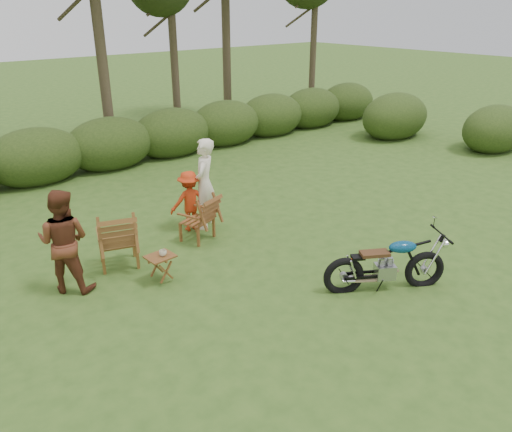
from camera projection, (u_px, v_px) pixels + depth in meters
ground at (364, 300)px, 7.76m from camera, size 80.00×80.00×0.00m
tree_line at (102, 21)px, 13.43m from camera, size 22.52×11.62×8.14m
motorcycle at (383, 288)px, 8.08m from camera, size 2.00×1.60×1.08m
lawn_chair_right at (198, 239)px, 9.76m from camera, size 0.81×0.81×0.93m
lawn_chair_left at (120, 265)px, 8.79m from camera, size 0.92×0.92×1.05m
side_table at (161, 268)px, 8.19m from camera, size 0.48×0.41×0.47m
cup at (163, 253)px, 8.08m from camera, size 0.15×0.15×0.10m
adult_a at (206, 226)px, 10.31m from camera, size 0.80×0.78×1.85m
adult_b at (72, 288)px, 8.08m from camera, size 1.04×1.03×1.69m
child at (191, 229)px, 10.18m from camera, size 0.88×0.62×1.23m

